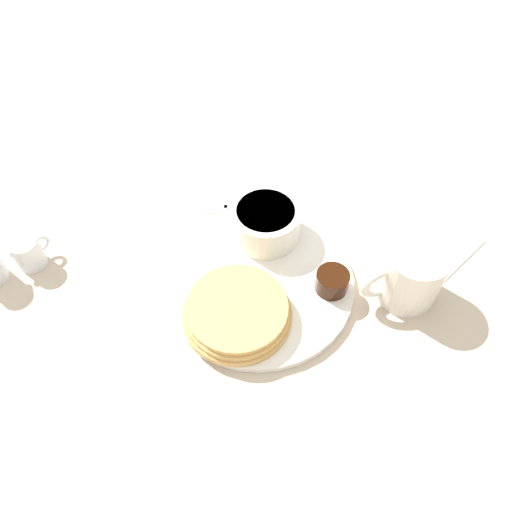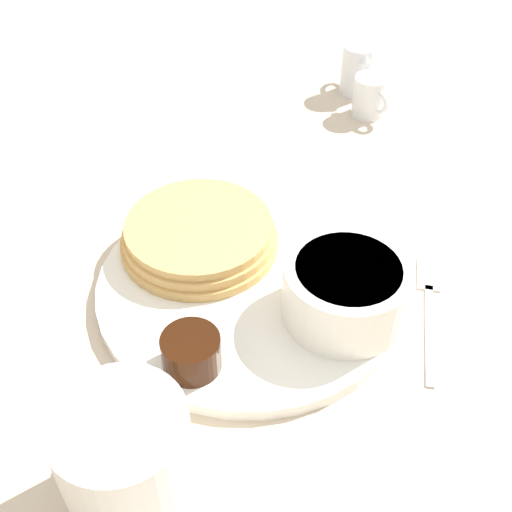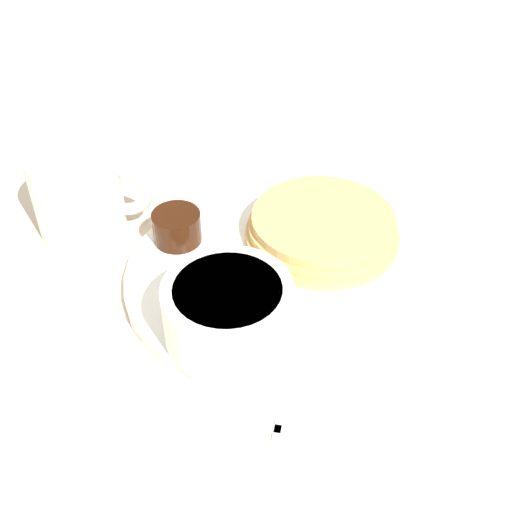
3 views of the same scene
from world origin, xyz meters
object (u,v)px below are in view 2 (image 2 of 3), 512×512
(plate, at_px, (251,285))
(bowl, at_px, (346,289))
(fork, at_px, (429,302))
(coffee_mug, at_px, (127,456))
(creamer_pitcher_near, at_px, (370,96))
(creamer_pitcher_far, at_px, (358,68))

(plate, xyz_separation_m, bowl, (-0.08, -0.04, 0.03))
(plate, xyz_separation_m, fork, (-0.11, -0.11, -0.00))
(coffee_mug, distance_m, creamer_pitcher_near, 0.53)
(fork, bearing_deg, creamer_pitcher_near, -35.34)
(coffee_mug, relative_size, fork, 0.91)
(bowl, xyz_separation_m, coffee_mug, (-0.02, 0.21, 0.00))
(plate, relative_size, bowl, 2.62)
(plate, distance_m, creamer_pitcher_far, 0.38)
(bowl, bearing_deg, creamer_pitcher_far, -45.81)
(creamer_pitcher_near, bearing_deg, bowl, 131.32)
(creamer_pitcher_far, bearing_deg, plate, 121.79)
(bowl, bearing_deg, plate, 26.41)
(creamer_pitcher_near, height_order, creamer_pitcher_far, creamer_pitcher_far)
(bowl, distance_m, coffee_mug, 0.21)
(coffee_mug, xyz_separation_m, creamer_pitcher_near, (0.25, -0.47, -0.02))
(plate, distance_m, bowl, 0.09)
(bowl, xyz_separation_m, creamer_pitcher_near, (0.22, -0.26, -0.01))
(coffee_mug, distance_m, fork, 0.29)
(coffee_mug, xyz_separation_m, creamer_pitcher_far, (0.30, -0.49, -0.01))
(plate, xyz_separation_m, creamer_pitcher_near, (0.15, -0.29, 0.02))
(plate, height_order, bowl, bowl)
(coffee_mug, distance_m, creamer_pitcher_far, 0.58)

